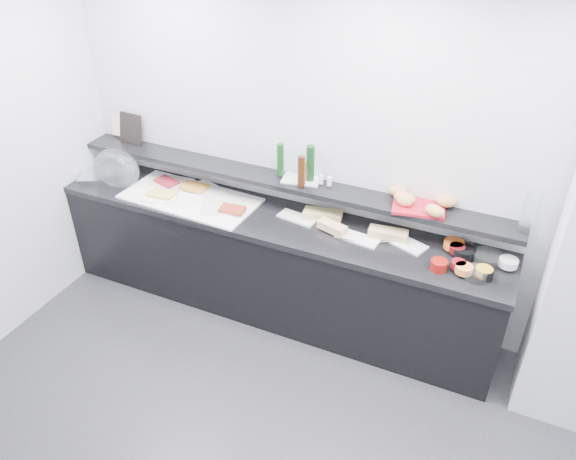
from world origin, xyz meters
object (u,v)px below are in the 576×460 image
at_px(cloche_base, 108,175).
at_px(condiment_tray, 301,180).
at_px(framed_print, 131,129).
at_px(bread_tray, 419,207).
at_px(carafe, 531,211).
at_px(sandwich_plate_mid, 358,238).

distance_m(cloche_base, condiment_tray, 1.76).
distance_m(framed_print, bread_tray, 2.52).
relative_size(cloche_base, bread_tray, 1.22).
height_order(framed_print, bread_tray, framed_print).
distance_m(condiment_tray, carafe, 1.63).
xyz_separation_m(sandwich_plate_mid, carafe, (1.08, 0.20, 0.39)).
relative_size(framed_print, bread_tray, 0.72).
height_order(cloche_base, condiment_tray, condiment_tray).
height_order(framed_print, condiment_tray, framed_print).
height_order(framed_print, carafe, carafe).
relative_size(condiment_tray, bread_tray, 0.80).
distance_m(framed_print, condiment_tray, 1.61).
xyz_separation_m(bread_tray, carafe, (0.71, 0.01, 0.14)).
height_order(condiment_tray, carafe, carafe).
xyz_separation_m(condiment_tray, carafe, (1.62, -0.03, 0.14)).
bearing_deg(framed_print, sandwich_plate_mid, -3.50).
bearing_deg(sandwich_plate_mid, framed_print, 179.54).
bearing_deg(cloche_base, sandwich_plate_mid, -23.92).
bearing_deg(bread_tray, cloche_base, 172.63).
bearing_deg(condiment_tray, sandwich_plate_mid, -32.60).
distance_m(sandwich_plate_mid, framed_print, 2.19).
bearing_deg(cloche_base, bread_tray, -19.86).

